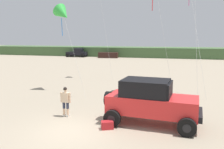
{
  "coord_description": "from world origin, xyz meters",
  "views": [
    {
      "loc": [
        4.73,
        -9.66,
        4.32
      ],
      "look_at": [
        1.15,
        2.93,
        2.3
      ],
      "focal_mm": 38.21,
      "sensor_mm": 36.0,
      "label": 1
    }
  ],
  "objects_px": {
    "person_watching": "(66,100)",
    "jeep": "(151,101)",
    "cooler_box": "(107,125)",
    "distant_pickup": "(77,53)",
    "distant_sedan": "(108,55)",
    "kite_purple_stunt": "(63,14)"
  },
  "relations": [
    {
      "from": "jeep",
      "to": "cooler_box",
      "type": "height_order",
      "value": "jeep"
    },
    {
      "from": "distant_pickup",
      "to": "kite_purple_stunt",
      "type": "height_order",
      "value": "kite_purple_stunt"
    },
    {
      "from": "distant_pickup",
      "to": "distant_sedan",
      "type": "relative_size",
      "value": 1.1
    },
    {
      "from": "person_watching",
      "to": "distant_pickup",
      "type": "bearing_deg",
      "value": 113.23
    },
    {
      "from": "person_watching",
      "to": "cooler_box",
      "type": "height_order",
      "value": "person_watching"
    },
    {
      "from": "distant_sedan",
      "to": "cooler_box",
      "type": "bearing_deg",
      "value": -79.78
    },
    {
      "from": "cooler_box",
      "to": "distant_pickup",
      "type": "height_order",
      "value": "distant_pickup"
    },
    {
      "from": "jeep",
      "to": "distant_pickup",
      "type": "height_order",
      "value": "jeep"
    },
    {
      "from": "distant_pickup",
      "to": "person_watching",
      "type": "bearing_deg",
      "value": -66.77
    },
    {
      "from": "person_watching",
      "to": "kite_purple_stunt",
      "type": "relative_size",
      "value": 0.23
    },
    {
      "from": "distant_sedan",
      "to": "kite_purple_stunt",
      "type": "height_order",
      "value": "kite_purple_stunt"
    },
    {
      "from": "jeep",
      "to": "cooler_box",
      "type": "relative_size",
      "value": 8.8
    },
    {
      "from": "distant_pickup",
      "to": "distant_sedan",
      "type": "height_order",
      "value": "distant_pickup"
    },
    {
      "from": "distant_sedan",
      "to": "distant_pickup",
      "type": "bearing_deg",
      "value": 168.78
    },
    {
      "from": "cooler_box",
      "to": "kite_purple_stunt",
      "type": "height_order",
      "value": "kite_purple_stunt"
    },
    {
      "from": "person_watching",
      "to": "jeep",
      "type": "bearing_deg",
      "value": 1.67
    },
    {
      "from": "person_watching",
      "to": "kite_purple_stunt",
      "type": "xyz_separation_m",
      "value": [
        -3.16,
        6.19,
        5.28
      ]
    },
    {
      "from": "jeep",
      "to": "person_watching",
      "type": "relative_size",
      "value": 2.96
    },
    {
      "from": "person_watching",
      "to": "distant_sedan",
      "type": "height_order",
      "value": "person_watching"
    },
    {
      "from": "distant_pickup",
      "to": "cooler_box",
      "type": "bearing_deg",
      "value": -64.09
    },
    {
      "from": "kite_purple_stunt",
      "to": "jeep",
      "type": "bearing_deg",
      "value": -37.84
    },
    {
      "from": "jeep",
      "to": "distant_sedan",
      "type": "relative_size",
      "value": 1.17
    }
  ]
}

